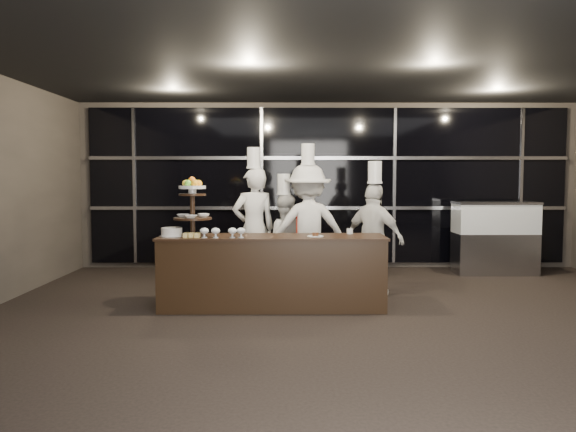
{
  "coord_description": "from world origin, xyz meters",
  "views": [
    {
      "loc": [
        -0.77,
        -5.23,
        1.66
      ],
      "look_at": [
        -0.74,
        2.09,
        1.15
      ],
      "focal_mm": 35.0,
      "sensor_mm": 36.0,
      "label": 1
    }
  ],
  "objects_px": {
    "display_case": "(495,234)",
    "chef_c": "(308,227)",
    "layer_cake": "(172,232)",
    "chef_b": "(284,240)",
    "display_stand": "(192,203)",
    "buffet_counter": "(272,272)",
    "chef_d": "(374,238)",
    "chef_a": "(254,227)"
  },
  "relations": [
    {
      "from": "display_stand",
      "to": "layer_cake",
      "type": "height_order",
      "value": "display_stand"
    },
    {
      "from": "display_stand",
      "to": "chef_a",
      "type": "height_order",
      "value": "chef_a"
    },
    {
      "from": "display_stand",
      "to": "chef_c",
      "type": "distance_m",
      "value": 1.89
    },
    {
      "from": "layer_cake",
      "to": "chef_c",
      "type": "distance_m",
      "value": 2.08
    },
    {
      "from": "chef_d",
      "to": "buffet_counter",
      "type": "bearing_deg",
      "value": -151.77
    },
    {
      "from": "display_stand",
      "to": "chef_b",
      "type": "height_order",
      "value": "chef_b"
    },
    {
      "from": "buffet_counter",
      "to": "chef_c",
      "type": "height_order",
      "value": "chef_c"
    },
    {
      "from": "chef_a",
      "to": "chef_d",
      "type": "xyz_separation_m",
      "value": [
        1.71,
        -0.48,
        -0.11
      ]
    },
    {
      "from": "layer_cake",
      "to": "display_case",
      "type": "height_order",
      "value": "display_case"
    },
    {
      "from": "chef_b",
      "to": "chef_d",
      "type": "xyz_separation_m",
      "value": [
        1.26,
        -0.5,
        0.09
      ]
    },
    {
      "from": "buffet_counter",
      "to": "chef_d",
      "type": "height_order",
      "value": "chef_d"
    },
    {
      "from": "chef_a",
      "to": "chef_d",
      "type": "height_order",
      "value": "chef_a"
    },
    {
      "from": "chef_c",
      "to": "chef_d",
      "type": "xyz_separation_m",
      "value": [
        0.91,
        -0.33,
        -0.12
      ]
    },
    {
      "from": "display_stand",
      "to": "chef_d",
      "type": "xyz_separation_m",
      "value": [
        2.41,
        0.75,
        -0.53
      ]
    },
    {
      "from": "chef_c",
      "to": "display_stand",
      "type": "bearing_deg",
      "value": -143.88
    },
    {
      "from": "display_case",
      "to": "chef_a",
      "type": "distance_m",
      "value": 4.26
    },
    {
      "from": "layer_cake",
      "to": "chef_a",
      "type": "height_order",
      "value": "chef_a"
    },
    {
      "from": "buffet_counter",
      "to": "chef_d",
      "type": "distance_m",
      "value": 1.63
    },
    {
      "from": "chef_d",
      "to": "chef_b",
      "type": "bearing_deg",
      "value": 158.26
    },
    {
      "from": "buffet_counter",
      "to": "chef_c",
      "type": "relative_size",
      "value": 1.33
    },
    {
      "from": "layer_cake",
      "to": "chef_a",
      "type": "relative_size",
      "value": 0.14
    },
    {
      "from": "buffet_counter",
      "to": "chef_b",
      "type": "bearing_deg",
      "value": 83.54
    },
    {
      "from": "buffet_counter",
      "to": "chef_b",
      "type": "xyz_separation_m",
      "value": [
        0.14,
        1.26,
        0.26
      ]
    },
    {
      "from": "display_case",
      "to": "display_stand",
      "type": "bearing_deg",
      "value": -152.17
    },
    {
      "from": "display_case",
      "to": "chef_c",
      "type": "relative_size",
      "value": 0.64
    },
    {
      "from": "chef_a",
      "to": "layer_cake",
      "type": "bearing_deg",
      "value": -126.5
    },
    {
      "from": "display_stand",
      "to": "chef_d",
      "type": "relative_size",
      "value": 0.4
    },
    {
      "from": "buffet_counter",
      "to": "layer_cake",
      "type": "distance_m",
      "value": 1.35
    },
    {
      "from": "chef_a",
      "to": "chef_d",
      "type": "relative_size",
      "value": 1.11
    },
    {
      "from": "layer_cake",
      "to": "display_case",
      "type": "xyz_separation_m",
      "value": [
        5.01,
        2.56,
        -0.29
      ]
    },
    {
      "from": "buffet_counter",
      "to": "chef_b",
      "type": "height_order",
      "value": "chef_b"
    },
    {
      "from": "display_case",
      "to": "chef_b",
      "type": "bearing_deg",
      "value": -160.89
    },
    {
      "from": "display_stand",
      "to": "layer_cake",
      "type": "bearing_deg",
      "value": -168.9
    },
    {
      "from": "buffet_counter",
      "to": "chef_d",
      "type": "relative_size",
      "value": 1.51
    },
    {
      "from": "chef_a",
      "to": "chef_b",
      "type": "bearing_deg",
      "value": 2.6
    },
    {
      "from": "chef_b",
      "to": "chef_c",
      "type": "relative_size",
      "value": 0.8
    },
    {
      "from": "layer_cake",
      "to": "chef_b",
      "type": "height_order",
      "value": "chef_b"
    },
    {
      "from": "layer_cake",
      "to": "display_case",
      "type": "bearing_deg",
      "value": 27.07
    },
    {
      "from": "display_case",
      "to": "chef_c",
      "type": "height_order",
      "value": "chef_c"
    },
    {
      "from": "display_stand",
      "to": "layer_cake",
      "type": "xyz_separation_m",
      "value": [
        -0.25,
        -0.05,
        -0.37
      ]
    },
    {
      "from": "display_case",
      "to": "chef_d",
      "type": "relative_size",
      "value": 0.73
    },
    {
      "from": "layer_cake",
      "to": "chef_a",
      "type": "distance_m",
      "value": 1.6
    }
  ]
}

